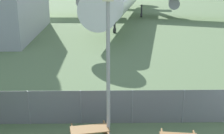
{
  "coord_description": "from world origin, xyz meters",
  "views": [
    {
      "loc": [
        -1.24,
        -4.53,
        7.51
      ],
      "look_at": [
        -0.94,
        12.52,
        2.0
      ],
      "focal_mm": 50.0,
      "sensor_mm": 36.0,
      "label": 1
    }
  ],
  "objects": [
    {
      "name": "perimeter_fence",
      "position": [
        -0.0,
        9.52,
        0.89
      ],
      "size": [
        56.07,
        0.07,
        1.77
      ],
      "color": "slate",
      "rests_on": "ground"
    },
    {
      "name": "light_mast",
      "position": [
        -1.18,
        7.8,
        4.12
      ],
      "size": [
        0.44,
        0.44,
        6.59
      ],
      "color": "#99999E",
      "rests_on": "ground"
    }
  ]
}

